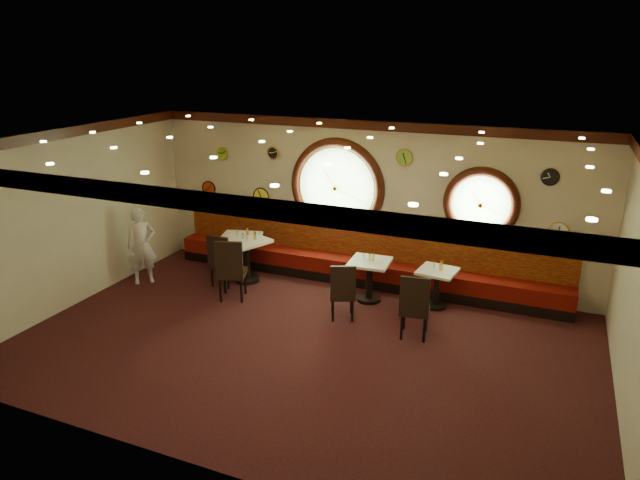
{
  "coord_description": "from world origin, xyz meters",
  "views": [
    {
      "loc": [
        3.37,
        -7.34,
        4.51
      ],
      "look_at": [
        -0.05,
        0.8,
        1.5
      ],
      "focal_mm": 32.0,
      "sensor_mm": 36.0,
      "label": 1
    }
  ],
  "objects_px": {
    "condiment_d_bottle": "(442,265)",
    "table_a": "(241,251)",
    "chair_c": "(343,288)",
    "condiment_b_pepper": "(247,238)",
    "chair_b": "(231,266)",
    "condiment_a_bottle": "(248,232)",
    "chair_d": "(415,303)",
    "condiment_c_bottle": "(373,257)",
    "condiment_d_salt": "(434,265)",
    "condiment_c_salt": "(364,256)",
    "chair_a": "(221,257)",
    "waiter": "(142,246)",
    "table_d": "(437,284)",
    "table_b": "(246,255)",
    "condiment_d_pepper": "(440,267)",
    "table_c": "(369,276)",
    "condiment_c_pepper": "(370,257)",
    "condiment_a_pepper": "(237,235)",
    "condiment_a_salt": "(237,232)",
    "condiment_b_bottle": "(255,236)",
    "condiment_b_salt": "(243,236)"
  },
  "relations": [
    {
      "from": "condiment_b_pepper",
      "to": "condiment_c_bottle",
      "type": "xyz_separation_m",
      "value": [
        2.58,
        0.11,
        -0.07
      ]
    },
    {
      "from": "chair_d",
      "to": "chair_a",
      "type": "bearing_deg",
      "value": 162.89
    },
    {
      "from": "table_c",
      "to": "condiment_d_pepper",
      "type": "relative_size",
      "value": 8.25
    },
    {
      "from": "table_a",
      "to": "chair_d",
      "type": "xyz_separation_m",
      "value": [
        3.94,
        -1.28,
        0.1
      ]
    },
    {
      "from": "chair_b",
      "to": "condiment_a_bottle",
      "type": "xyz_separation_m",
      "value": [
        -0.32,
        1.2,
        0.26
      ]
    },
    {
      "from": "chair_d",
      "to": "condiment_c_bottle",
      "type": "xyz_separation_m",
      "value": [
        -1.07,
        1.15,
        0.23
      ]
    },
    {
      "from": "condiment_c_pepper",
      "to": "waiter",
      "type": "xyz_separation_m",
      "value": [
        -4.43,
        -0.93,
        -0.07
      ]
    },
    {
      "from": "condiment_c_bottle",
      "to": "waiter",
      "type": "bearing_deg",
      "value": -168.3
    },
    {
      "from": "table_d",
      "to": "chair_d",
      "type": "xyz_separation_m",
      "value": [
        -0.09,
        -1.33,
        0.18
      ]
    },
    {
      "from": "table_c",
      "to": "table_d",
      "type": "distance_m",
      "value": 1.22
    },
    {
      "from": "condiment_d_salt",
      "to": "condiment_c_salt",
      "type": "bearing_deg",
      "value": -169.72
    },
    {
      "from": "condiment_d_pepper",
      "to": "waiter",
      "type": "xyz_separation_m",
      "value": [
        -5.68,
        -1.14,
        0.0
      ]
    },
    {
      "from": "table_d",
      "to": "condiment_d_pepper",
      "type": "xyz_separation_m",
      "value": [
        0.03,
        0.03,
        0.31
      ]
    },
    {
      "from": "table_b",
      "to": "chair_b",
      "type": "relative_size",
      "value": 1.43
    },
    {
      "from": "table_a",
      "to": "condiment_a_salt",
      "type": "bearing_deg",
      "value": 142.63
    },
    {
      "from": "table_a",
      "to": "condiment_a_pepper",
      "type": "xyz_separation_m",
      "value": [
        -0.02,
        -0.08,
        0.36
      ]
    },
    {
      "from": "chair_d",
      "to": "condiment_c_bottle",
      "type": "relative_size",
      "value": 4.77
    },
    {
      "from": "condiment_c_salt",
      "to": "condiment_b_bottle",
      "type": "bearing_deg",
      "value": -178.5
    },
    {
      "from": "table_c",
      "to": "waiter",
      "type": "xyz_separation_m",
      "value": [
        -4.44,
        -0.9,
        0.27
      ]
    },
    {
      "from": "chair_a",
      "to": "condiment_c_bottle",
      "type": "height_order",
      "value": "chair_a"
    },
    {
      "from": "table_c",
      "to": "condiment_c_bottle",
      "type": "height_order",
      "value": "condiment_c_bottle"
    },
    {
      "from": "table_b",
      "to": "chair_b",
      "type": "height_order",
      "value": "chair_b"
    },
    {
      "from": "chair_a",
      "to": "chair_d",
      "type": "distance_m",
      "value": 4.05
    },
    {
      "from": "condiment_a_salt",
      "to": "condiment_d_pepper",
      "type": "distance_m",
      "value": 4.19
    },
    {
      "from": "condiment_d_bottle",
      "to": "table_a",
      "type": "bearing_deg",
      "value": -178.82
    },
    {
      "from": "condiment_a_pepper",
      "to": "table_b",
      "type": "bearing_deg",
      "value": -25.71
    },
    {
      "from": "condiment_d_pepper",
      "to": "condiment_c_bottle",
      "type": "relative_size",
      "value": 0.66
    },
    {
      "from": "table_d",
      "to": "condiment_a_bottle",
      "type": "height_order",
      "value": "condiment_a_bottle"
    },
    {
      "from": "condiment_a_pepper",
      "to": "condiment_d_bottle",
      "type": "bearing_deg",
      "value": 2.35
    },
    {
      "from": "condiment_b_pepper",
      "to": "condiment_d_bottle",
      "type": "distance_m",
      "value": 3.81
    },
    {
      "from": "chair_a",
      "to": "chair_c",
      "type": "relative_size",
      "value": 1.03
    },
    {
      "from": "chair_c",
      "to": "chair_d",
      "type": "distance_m",
      "value": 1.31
    },
    {
      "from": "chair_c",
      "to": "condiment_b_pepper",
      "type": "xyz_separation_m",
      "value": [
        -2.35,
        0.85,
        0.35
      ]
    },
    {
      "from": "table_d",
      "to": "condiment_c_pepper",
      "type": "bearing_deg",
      "value": -171.51
    },
    {
      "from": "condiment_a_pepper",
      "to": "waiter",
      "type": "height_order",
      "value": "waiter"
    },
    {
      "from": "table_a",
      "to": "condiment_b_bottle",
      "type": "relative_size",
      "value": 5.98
    },
    {
      "from": "condiment_d_salt",
      "to": "chair_b",
      "type": "bearing_deg",
      "value": -159.76
    },
    {
      "from": "condiment_a_pepper",
      "to": "condiment_c_bottle",
      "type": "bearing_deg",
      "value": -0.83
    },
    {
      "from": "condiment_c_salt",
      "to": "condiment_d_bottle",
      "type": "height_order",
      "value": "condiment_d_bottle"
    },
    {
      "from": "condiment_a_bottle",
      "to": "condiment_d_bottle",
      "type": "distance_m",
      "value": 3.94
    },
    {
      "from": "table_c",
      "to": "chair_d",
      "type": "height_order",
      "value": "chair_d"
    },
    {
      "from": "table_c",
      "to": "condiment_c_pepper",
      "type": "relative_size",
      "value": 7.3
    },
    {
      "from": "chair_d",
      "to": "condiment_b_salt",
      "type": "bearing_deg",
      "value": 155.71
    },
    {
      "from": "chair_c",
      "to": "condiment_d_bottle",
      "type": "relative_size",
      "value": 3.55
    },
    {
      "from": "table_d",
      "to": "chair_c",
      "type": "height_order",
      "value": "chair_c"
    },
    {
      "from": "condiment_d_salt",
      "to": "condiment_d_pepper",
      "type": "distance_m",
      "value": 0.13
    },
    {
      "from": "condiment_a_pepper",
      "to": "condiment_a_bottle",
      "type": "bearing_deg",
      "value": 42.67
    },
    {
      "from": "chair_c",
      "to": "table_b",
      "type": "bearing_deg",
      "value": 136.51
    },
    {
      "from": "chair_b",
      "to": "condiment_b_bottle",
      "type": "xyz_separation_m",
      "value": [
        -0.03,
        0.99,
        0.28
      ]
    },
    {
      "from": "chair_d",
      "to": "condiment_a_bottle",
      "type": "xyz_separation_m",
      "value": [
        -3.79,
        1.34,
        0.31
      ]
    }
  ]
}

